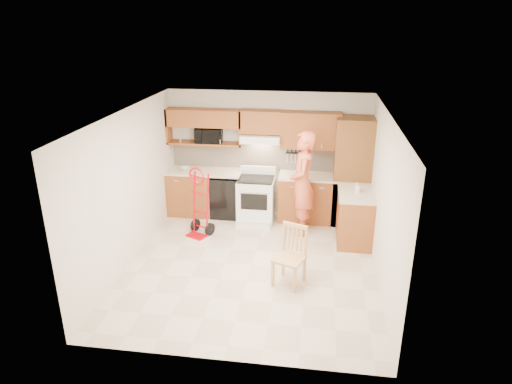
% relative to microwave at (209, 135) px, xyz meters
% --- Properties ---
extents(floor, '(4.00, 4.50, 0.02)m').
position_rel_microwave_xyz_m(floor, '(1.17, -2.08, -1.65)').
color(floor, '#C2AF95').
rests_on(floor, ground).
extents(ceiling, '(4.00, 4.50, 0.02)m').
position_rel_microwave_xyz_m(ceiling, '(1.17, -2.08, 0.87)').
color(ceiling, white).
rests_on(ceiling, ground).
extents(wall_back, '(4.00, 0.02, 2.50)m').
position_rel_microwave_xyz_m(wall_back, '(1.17, 0.17, -0.39)').
color(wall_back, silver).
rests_on(wall_back, ground).
extents(wall_front, '(4.00, 0.02, 2.50)m').
position_rel_microwave_xyz_m(wall_front, '(1.17, -4.34, -0.39)').
color(wall_front, silver).
rests_on(wall_front, ground).
extents(wall_left, '(0.02, 4.50, 2.50)m').
position_rel_microwave_xyz_m(wall_left, '(-0.84, -2.08, -0.39)').
color(wall_left, silver).
rests_on(wall_left, ground).
extents(wall_right, '(0.02, 4.50, 2.50)m').
position_rel_microwave_xyz_m(wall_right, '(3.18, -2.08, -0.39)').
color(wall_right, silver).
rests_on(wall_right, ground).
extents(backsplash, '(3.92, 0.03, 0.55)m').
position_rel_microwave_xyz_m(backsplash, '(1.17, 0.15, -0.44)').
color(backsplash, beige).
rests_on(backsplash, wall_back).
extents(lower_cab_left, '(0.90, 0.60, 0.90)m').
position_rel_microwave_xyz_m(lower_cab_left, '(-0.38, -0.14, -1.19)').
color(lower_cab_left, brown).
rests_on(lower_cab_left, ground).
extents(dishwasher, '(0.60, 0.60, 0.85)m').
position_rel_microwave_xyz_m(dishwasher, '(0.37, -0.14, -1.21)').
color(dishwasher, black).
rests_on(dishwasher, ground).
extents(lower_cab_right, '(1.14, 0.60, 0.90)m').
position_rel_microwave_xyz_m(lower_cab_right, '(2.00, -0.14, -1.19)').
color(lower_cab_right, brown).
rests_on(lower_cab_right, ground).
extents(countertop_left, '(1.50, 0.63, 0.04)m').
position_rel_microwave_xyz_m(countertop_left, '(-0.08, -0.13, -0.72)').
color(countertop_left, beige).
rests_on(countertop_left, lower_cab_left).
extents(countertop_right, '(1.14, 0.63, 0.04)m').
position_rel_microwave_xyz_m(countertop_right, '(2.00, -0.13, -0.72)').
color(countertop_right, beige).
rests_on(countertop_right, lower_cab_right).
extents(cab_return_right, '(0.60, 1.00, 0.90)m').
position_rel_microwave_xyz_m(cab_return_right, '(2.87, -0.94, -1.19)').
color(cab_return_right, brown).
rests_on(cab_return_right, ground).
extents(countertop_return, '(0.63, 1.00, 0.04)m').
position_rel_microwave_xyz_m(countertop_return, '(2.87, -0.94, -0.72)').
color(countertop_return, beige).
rests_on(countertop_return, cab_return_right).
extents(pantry_tall, '(0.70, 0.60, 2.10)m').
position_rel_microwave_xyz_m(pantry_tall, '(2.82, -0.14, -0.59)').
color(pantry_tall, brown).
rests_on(pantry_tall, ground).
extents(upper_cab_left, '(1.50, 0.33, 0.34)m').
position_rel_microwave_xyz_m(upper_cab_left, '(-0.08, 0.00, 0.34)').
color(upper_cab_left, brown).
rests_on(upper_cab_left, wall_back).
extents(upper_shelf_mw, '(1.50, 0.33, 0.04)m').
position_rel_microwave_xyz_m(upper_shelf_mw, '(-0.08, 0.00, -0.17)').
color(upper_shelf_mw, brown).
rests_on(upper_shelf_mw, wall_back).
extents(upper_cab_center, '(0.76, 0.33, 0.44)m').
position_rel_microwave_xyz_m(upper_cab_center, '(1.05, 0.00, 0.30)').
color(upper_cab_center, brown).
rests_on(upper_cab_center, wall_back).
extents(upper_cab_right, '(1.14, 0.33, 0.70)m').
position_rel_microwave_xyz_m(upper_cab_right, '(2.00, 0.00, 0.16)').
color(upper_cab_right, brown).
rests_on(upper_cab_right, wall_back).
extents(range_hood, '(0.76, 0.46, 0.14)m').
position_rel_microwave_xyz_m(range_hood, '(1.05, -0.06, -0.01)').
color(range_hood, white).
rests_on(range_hood, wall_back).
extents(knife_strip, '(0.40, 0.05, 0.29)m').
position_rel_microwave_xyz_m(knife_strip, '(1.72, 0.12, -0.40)').
color(knife_strip, black).
rests_on(knife_strip, backsplash).
extents(microwave, '(0.57, 0.41, 0.30)m').
position_rel_microwave_xyz_m(microwave, '(0.00, 0.00, 0.00)').
color(microwave, black).
rests_on(microwave, upper_shelf_mw).
extents(range, '(0.71, 0.93, 1.05)m').
position_rel_microwave_xyz_m(range, '(0.99, -0.37, -1.12)').
color(range, white).
rests_on(range, ground).
extents(person, '(0.49, 0.73, 1.95)m').
position_rel_microwave_xyz_m(person, '(1.90, -0.74, -0.66)').
color(person, '#E1603F').
rests_on(person, ground).
extents(hand_truck, '(0.60, 0.58, 1.19)m').
position_rel_microwave_xyz_m(hand_truck, '(0.03, -1.12, -1.04)').
color(hand_truck, red).
rests_on(hand_truck, ground).
extents(dining_chair, '(0.55, 0.58, 0.93)m').
position_rel_microwave_xyz_m(dining_chair, '(1.81, -2.55, -1.17)').
color(dining_chair, tan).
rests_on(dining_chair, ground).
extents(soap_bottle, '(0.09, 0.09, 0.18)m').
position_rel_microwave_xyz_m(soap_bottle, '(2.87, -0.92, -0.61)').
color(soap_bottle, white).
rests_on(soap_bottle, countertop_return).
extents(bowl, '(0.26, 0.26, 0.05)m').
position_rel_microwave_xyz_m(bowl, '(-0.47, -0.14, -0.67)').
color(bowl, white).
rests_on(bowl, countertop_left).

